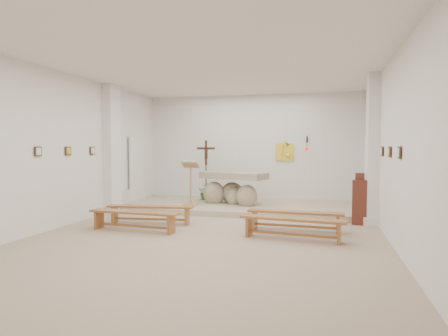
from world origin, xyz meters
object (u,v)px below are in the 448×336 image
(donation_pedestal, at_px, (360,202))
(bench_left_front, at_px, (150,210))
(crucifix_stand, at_px, (206,165))
(bench_right_front, at_px, (295,216))
(bench_right_second, at_px, (292,223))
(lectern, at_px, (191,183))
(altar, at_px, (233,190))
(bench_left_second, at_px, (134,216))

(donation_pedestal, height_order, bench_left_front, donation_pedestal)
(crucifix_stand, distance_m, bench_right_front, 4.65)
(donation_pedestal, xyz_separation_m, bench_right_second, (-1.41, -1.98, -0.21))
(lectern, relative_size, bench_right_front, 0.62)
(altar, distance_m, bench_left_front, 3.07)
(bench_right_second, bearing_deg, crucifix_stand, 132.84)
(bench_right_second, bearing_deg, bench_left_second, -172.45)
(bench_right_front, bearing_deg, bench_left_front, -176.62)
(altar, height_order, lectern, lectern)
(bench_right_front, bearing_deg, bench_left_second, -162.55)
(lectern, xyz_separation_m, bench_left_second, (-0.27, -2.99, -0.45))
(lectern, relative_size, bench_right_second, 0.61)
(donation_pedestal, xyz_separation_m, bench_left_front, (-4.78, -1.14, -0.21))
(altar, xyz_separation_m, bench_left_second, (-1.37, -3.58, -0.21))
(crucifix_stand, height_order, bench_left_second, crucifix_stand)
(crucifix_stand, height_order, bench_right_front, crucifix_stand)
(crucifix_stand, distance_m, bench_left_front, 3.56)
(bench_left_second, distance_m, bench_right_second, 3.37)
(donation_pedestal, relative_size, bench_right_second, 0.58)
(altar, distance_m, crucifix_stand, 1.41)
(donation_pedestal, distance_m, bench_left_second, 5.18)
(bench_left_front, distance_m, bench_right_second, 3.47)
(bench_right_front, height_order, bench_right_second, same)
(bench_right_front, distance_m, bench_left_second, 3.47)
(altar, bearing_deg, crucifix_stand, 165.19)
(crucifix_stand, xyz_separation_m, bench_right_front, (3.02, -3.42, -0.90))
(bench_left_front, bearing_deg, bench_right_second, -20.36)
(altar, relative_size, bench_right_second, 1.02)
(bench_right_second, bearing_deg, bench_right_front, 97.55)
(altar, xyz_separation_m, crucifix_stand, (-1.02, 0.69, 0.69))
(lectern, distance_m, donation_pedestal, 4.63)
(altar, xyz_separation_m, bench_left_front, (-1.37, -2.74, -0.21))
(crucifix_stand, height_order, bench_left_front, crucifix_stand)
(lectern, xyz_separation_m, bench_left_front, (-0.27, -2.15, -0.45))
(donation_pedestal, bearing_deg, bench_right_second, -119.06)
(bench_left_front, height_order, bench_right_second, same)
(bench_left_second, bearing_deg, bench_right_second, 4.47)
(bench_right_front, bearing_deg, lectern, 148.66)
(bench_left_second, bearing_deg, crucifix_stand, 89.76)
(donation_pedestal, bearing_deg, lectern, 173.68)
(crucifix_stand, distance_m, bench_left_second, 4.37)
(crucifix_stand, bearing_deg, lectern, -114.29)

